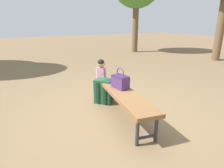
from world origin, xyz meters
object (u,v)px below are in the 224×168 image
(child_standing, at_px, (101,72))
(handbag, at_px, (120,81))
(park_bench, at_px, (126,98))
(backpack_large, at_px, (104,89))

(child_standing, bearing_deg, handbag, 176.43)
(park_bench, bearing_deg, backpack_large, -1.01)
(child_standing, height_order, backpack_large, child_standing)
(park_bench, distance_m, child_standing, 1.20)
(backpack_large, bearing_deg, park_bench, 178.99)
(park_bench, xyz_separation_m, handbag, (0.33, -0.09, 0.18))
(child_standing, bearing_deg, park_bench, 173.26)
(handbag, height_order, backpack_large, handbag)
(handbag, bearing_deg, park_bench, 165.25)
(park_bench, height_order, child_standing, child_standing)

